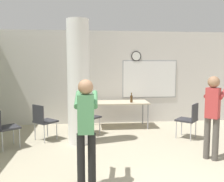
# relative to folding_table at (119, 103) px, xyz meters

# --- Properties ---
(wall_back) EXTENTS (8.00, 0.15, 2.80)m
(wall_back) POSITION_rel_folding_table_xyz_m (-0.11, 0.60, 0.71)
(wall_back) COLOR silver
(wall_back) RESTS_ON ground_plane
(support_pillar) EXTENTS (0.50, 0.50, 2.80)m
(support_pillar) POSITION_rel_folding_table_xyz_m (-1.11, -1.34, 0.71)
(support_pillar) COLOR white
(support_pillar) RESTS_ON ground_plane
(folding_table) EXTENTS (1.64, 0.76, 0.74)m
(folding_table) POSITION_rel_folding_table_xyz_m (0.00, 0.00, 0.00)
(folding_table) COLOR beige
(folding_table) RESTS_ON ground_plane
(bottle_on_table) EXTENTS (0.07, 0.07, 0.28)m
(bottle_on_table) POSITION_rel_folding_table_xyz_m (0.32, -0.15, 0.15)
(bottle_on_table) COLOR #4C3319
(bottle_on_table) RESTS_ON folding_table
(chair_near_pillar) EXTENTS (0.62, 0.62, 0.87)m
(chair_near_pillar) POSITION_rel_folding_table_xyz_m (-1.97, -1.07, -0.18)
(chair_near_pillar) COLOR #2D2D33
(chair_near_pillar) RESTS_ON ground_plane
(chair_mid_room) EXTENTS (0.62, 0.62, 0.87)m
(chair_mid_room) POSITION_rel_folding_table_xyz_m (1.55, -1.27, -0.18)
(chair_mid_room) COLOR #2D2D33
(chair_mid_room) RESTS_ON ground_plane
(chair_table_left) EXTENTS (0.62, 0.62, 0.87)m
(chair_table_left) POSITION_rel_folding_table_xyz_m (-0.91, -0.69, -0.18)
(chair_table_left) COLOR #2D2D33
(chair_table_left) RESTS_ON ground_plane
(chair_by_left_wall) EXTENTS (0.61, 0.61, 0.87)m
(chair_by_left_wall) POSITION_rel_folding_table_xyz_m (-2.70, -1.56, -0.18)
(chair_by_left_wall) COLOR #2D2D33
(chair_by_left_wall) RESTS_ON ground_plane
(person_playing_front) EXTENTS (0.36, 0.64, 1.60)m
(person_playing_front) POSITION_rel_folding_table_xyz_m (-0.95, -3.40, 0.25)
(person_playing_front) COLOR black
(person_playing_front) RESTS_ON ground_plane
(person_playing_side) EXTENTS (0.61, 0.62, 1.59)m
(person_playing_side) POSITION_rel_folding_table_xyz_m (1.43, -2.59, 0.25)
(person_playing_side) COLOR #514C47
(person_playing_side) RESTS_ON ground_plane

